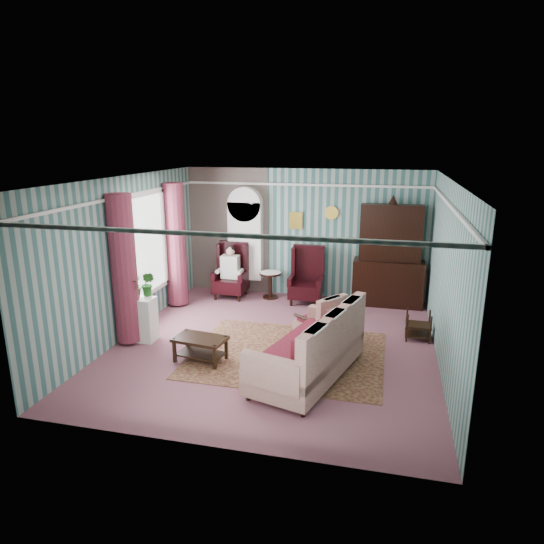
% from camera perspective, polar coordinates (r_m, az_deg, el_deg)
% --- Properties ---
extents(floor, '(6.00, 6.00, 0.00)m').
position_cam_1_polar(floor, '(8.63, 0.24, -8.67)').
color(floor, '#824B56').
rests_on(floor, ground).
extents(room_shell, '(5.53, 6.02, 2.91)m').
position_cam_1_polar(room_shell, '(8.35, -3.61, 4.92)').
color(room_shell, '#396764').
rests_on(room_shell, ground).
extents(bookcase, '(0.80, 0.28, 2.24)m').
position_cam_1_polar(bookcase, '(11.24, -3.13, 3.01)').
color(bookcase, silver).
rests_on(bookcase, floor).
extents(dresser_hutch, '(1.50, 0.56, 2.36)m').
position_cam_1_polar(dresser_hutch, '(10.65, 13.69, 2.24)').
color(dresser_hutch, black).
rests_on(dresser_hutch, floor).
extents(wingback_left, '(0.76, 0.80, 1.25)m').
position_cam_1_polar(wingback_left, '(11.07, -4.91, 0.15)').
color(wingback_left, black).
rests_on(wingback_left, floor).
extents(wingback_right, '(0.76, 0.80, 1.25)m').
position_cam_1_polar(wingback_right, '(10.66, 4.06, -0.43)').
color(wingback_right, black).
rests_on(wingback_right, floor).
extents(seated_woman, '(0.44, 0.40, 1.18)m').
position_cam_1_polar(seated_woman, '(11.08, -4.91, -0.03)').
color(seated_woman, beige).
rests_on(seated_woman, floor).
extents(round_side_table, '(0.50, 0.50, 0.60)m').
position_cam_1_polar(round_side_table, '(11.05, -0.19, -1.56)').
color(round_side_table, black).
rests_on(round_side_table, floor).
extents(nest_table, '(0.45, 0.38, 0.54)m').
position_cam_1_polar(nest_table, '(9.19, 16.84, -6.01)').
color(nest_table, black).
rests_on(nest_table, floor).
extents(plant_stand, '(0.55, 0.35, 0.80)m').
position_cam_1_polar(plant_stand, '(9.04, -15.25, -5.36)').
color(plant_stand, silver).
rests_on(plant_stand, floor).
extents(rug, '(3.20, 2.60, 0.01)m').
position_cam_1_polar(rug, '(8.30, 1.80, -9.65)').
color(rug, '#46171A').
rests_on(rug, floor).
extents(sofa, '(1.48, 2.43, 1.01)m').
position_cam_1_polar(sofa, '(7.37, 4.19, -8.75)').
color(sofa, '#B7A68E').
rests_on(sofa, floor).
extents(floral_armchair, '(1.14, 1.12, 0.88)m').
position_cam_1_polar(floral_armchair, '(8.64, 5.63, -5.55)').
color(floral_armchair, '#C1AD95').
rests_on(floral_armchair, floor).
extents(coffee_table, '(0.90, 0.61, 0.41)m').
position_cam_1_polar(coffee_table, '(8.09, -8.40, -8.96)').
color(coffee_table, black).
rests_on(coffee_table, floor).
extents(potted_plant_a, '(0.38, 0.33, 0.40)m').
position_cam_1_polar(potted_plant_a, '(8.77, -16.05, -1.93)').
color(potted_plant_a, '#1F541A').
rests_on(potted_plant_a, plant_stand).
extents(potted_plant_b, '(0.26, 0.22, 0.45)m').
position_cam_1_polar(potted_plant_b, '(8.91, -14.40, -1.37)').
color(potted_plant_b, '#1A551B').
rests_on(potted_plant_b, plant_stand).
extents(potted_plant_c, '(0.24, 0.24, 0.39)m').
position_cam_1_polar(potted_plant_c, '(8.95, -15.86, -1.59)').
color(potted_plant_c, '#29551A').
rests_on(potted_plant_c, plant_stand).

